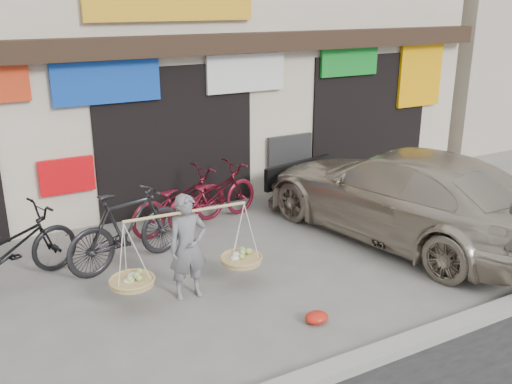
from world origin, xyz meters
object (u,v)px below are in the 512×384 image
bike_0 (6,250)px  suv (401,194)px  street_vendor (188,252)px  bike_2 (212,195)px  bike_1 (127,228)px  bike_3 (180,201)px

bike_0 → suv: suv is taller
street_vendor → bike_2: (1.40, 2.29, -0.14)m
bike_1 → bike_3: size_ratio=1.01×
bike_2 → suv: bearing=-144.8°
suv → bike_3: bearing=-44.7°
bike_1 → bike_2: (1.82, 0.96, -0.08)m
bike_0 → suv: (5.97, -1.24, 0.20)m
bike_0 → bike_3: bearing=-92.9°
street_vendor → bike_3: bearing=74.6°
bike_0 → suv: bearing=-120.6°
bike_3 → suv: 3.73m
bike_0 → bike_2: (3.48, 0.82, -0.03)m
bike_1 → suv: bearing=-119.5°
bike_1 → bike_2: bearing=-77.4°
bike_3 → bike_1: bearing=113.5°
street_vendor → bike_1: 1.39m
suv → street_vendor: bearing=-7.7°
street_vendor → bike_0: bearing=148.2°
bike_0 → bike_2: size_ratio=1.05×
bike_0 → bike_2: 3.58m
bike_0 → bike_3: size_ratio=1.05×
bike_2 → suv: suv is taller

